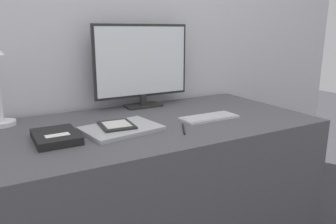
# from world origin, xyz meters

# --- Properties ---
(wall_back) EXTENTS (3.60, 0.05, 2.40)m
(wall_back) POSITION_xyz_m (0.00, 0.58, 1.20)
(wall_back) COLOR silver
(wall_back) RESTS_ON ground_plane
(desk) EXTENTS (1.57, 0.79, 0.72)m
(desk) POSITION_xyz_m (0.00, 0.13, 0.36)
(desk) COLOR #4C4C51
(desk) RESTS_ON ground_plane
(monitor) EXTENTS (0.56, 0.11, 0.46)m
(monitor) POSITION_xyz_m (0.10, 0.45, 0.96)
(monitor) COLOR #262626
(monitor) RESTS_ON desk
(keyboard) EXTENTS (0.29, 0.12, 0.01)m
(keyboard) POSITION_xyz_m (0.28, 0.05, 0.72)
(keyboard) COLOR silver
(keyboard) RESTS_ON desk
(laptop) EXTENTS (0.35, 0.28, 0.02)m
(laptop) POSITION_xyz_m (-0.18, 0.07, 0.72)
(laptop) COLOR #A3A3A8
(laptop) RESTS_ON desk
(ereader) EXTENTS (0.15, 0.17, 0.01)m
(ereader) POSITION_xyz_m (-0.20, 0.09, 0.74)
(ereader) COLOR black
(ereader) RESTS_ON laptop
(notebook) EXTENTS (0.17, 0.23, 0.03)m
(notebook) POSITION_xyz_m (-0.46, 0.08, 0.73)
(notebook) COLOR black
(notebook) RESTS_ON desk
(pen) EXTENTS (0.08, 0.13, 0.01)m
(pen) POSITION_xyz_m (0.07, -0.05, 0.72)
(pen) COLOR black
(pen) RESTS_ON desk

